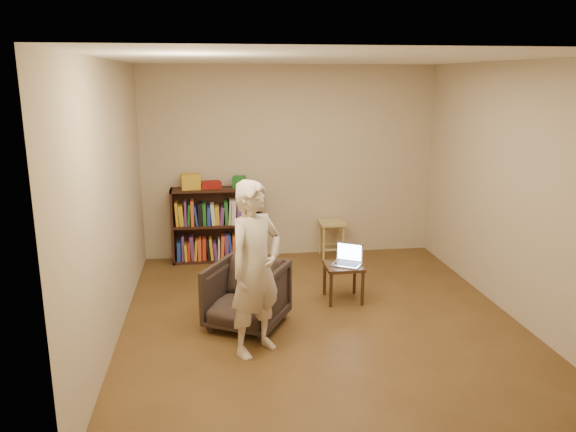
{
  "coord_description": "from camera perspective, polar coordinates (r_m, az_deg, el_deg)",
  "views": [
    {
      "loc": [
        -1.05,
        -5.29,
        2.43
      ],
      "look_at": [
        -0.28,
        0.35,
        1.02
      ],
      "focal_mm": 35.0,
      "sensor_mm": 36.0,
      "label": 1
    }
  ],
  "objects": [
    {
      "name": "floor",
      "position": [
        5.92,
        3.23,
        -10.38
      ],
      "size": [
        4.5,
        4.5,
        0.0
      ],
      "primitive_type": "plane",
      "color": "#4D3218",
      "rests_on": "ground"
    },
    {
      "name": "ceiling",
      "position": [
        5.4,
        3.62,
        15.67
      ],
      "size": [
        4.5,
        4.5,
        0.0
      ],
      "primitive_type": "plane",
      "color": "white",
      "rests_on": "wall_back"
    },
    {
      "name": "wall_back",
      "position": [
        7.7,
        0.18,
        5.46
      ],
      "size": [
        4.0,
        0.0,
        4.0
      ],
      "primitive_type": "plane",
      "rotation": [
        1.57,
        0.0,
        0.0
      ],
      "color": "#BCA98E",
      "rests_on": "floor"
    },
    {
      "name": "wall_left",
      "position": [
        5.49,
        -17.53,
        1.36
      ],
      "size": [
        0.0,
        4.5,
        4.5
      ],
      "primitive_type": "plane",
      "rotation": [
        1.57,
        0.0,
        1.57
      ],
      "color": "#BCA98E",
      "rests_on": "floor"
    },
    {
      "name": "wall_right",
      "position": [
        6.21,
        21.85,
        2.41
      ],
      "size": [
        0.0,
        4.5,
        4.5
      ],
      "primitive_type": "plane",
      "rotation": [
        1.57,
        0.0,
        -1.57
      ],
      "color": "#BCA98E",
      "rests_on": "floor"
    },
    {
      "name": "bookshelf",
      "position": [
        7.65,
        -7.21,
        -1.3
      ],
      "size": [
        1.2,
        0.3,
        1.0
      ],
      "color": "black",
      "rests_on": "floor"
    },
    {
      "name": "box_yellow",
      "position": [
        7.48,
        -9.86,
        3.46
      ],
      "size": [
        0.27,
        0.21,
        0.2
      ],
      "primitive_type": "cube",
      "rotation": [
        0.0,
        0.0,
        0.14
      ],
      "color": "gold",
      "rests_on": "bookshelf"
    },
    {
      "name": "red_cloth",
      "position": [
        7.53,
        -7.89,
        3.16
      ],
      "size": [
        0.3,
        0.24,
        0.09
      ],
      "primitive_type": "cube",
      "rotation": [
        0.0,
        0.0,
        0.19
      ],
      "color": "maroon",
      "rests_on": "bookshelf"
    },
    {
      "name": "box_green",
      "position": [
        7.51,
        -5.0,
        3.47
      ],
      "size": [
        0.18,
        0.18,
        0.15
      ],
      "primitive_type": "cube",
      "rotation": [
        0.0,
        0.0,
        -0.22
      ],
      "color": "#1B6523",
      "rests_on": "bookshelf"
    },
    {
      "name": "box_white",
      "position": [
        7.52,
        -3.72,
        3.25
      ],
      "size": [
        0.12,
        0.12,
        0.09
      ],
      "primitive_type": "cube",
      "rotation": [
        0.0,
        0.0,
        0.09
      ],
      "color": "beige",
      "rests_on": "bookshelf"
    },
    {
      "name": "stool",
      "position": [
        7.76,
        4.46,
        -1.25
      ],
      "size": [
        0.35,
        0.35,
        0.5
      ],
      "color": "tan",
      "rests_on": "floor"
    },
    {
      "name": "armchair",
      "position": [
        5.64,
        -4.22,
        -8.04
      ],
      "size": [
        0.96,
        0.96,
        0.65
      ],
      "primitive_type": "imported",
      "rotation": [
        0.0,
        0.0,
        -0.49
      ],
      "color": "#302320",
      "rests_on": "floor"
    },
    {
      "name": "side_table",
      "position": [
        6.28,
        5.65,
        -5.55
      ],
      "size": [
        0.41,
        0.41,
        0.42
      ],
      "color": "#311C10",
      "rests_on": "floor"
    },
    {
      "name": "laptop",
      "position": [
        6.26,
        6.08,
        -4.4
      ],
      "size": [
        0.38,
        0.35,
        0.23
      ],
      "rotation": [
        0.0,
        0.0,
        -0.54
      ],
      "color": "silver",
      "rests_on": "side_table"
    },
    {
      "name": "person",
      "position": [
        4.97,
        -3.33,
        -5.39
      ],
      "size": [
        0.69,
        0.66,
        1.58
      ],
      "primitive_type": "imported",
      "rotation": [
        0.0,
        0.0,
        0.68
      ],
      "color": "beige",
      "rests_on": "floor"
    }
  ]
}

